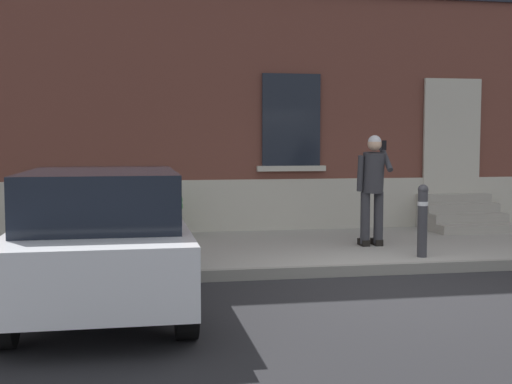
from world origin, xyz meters
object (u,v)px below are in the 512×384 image
at_px(hatchback_car_white, 103,235).
at_px(planter_olive, 170,211).
at_px(person_on_phone, 373,183).
at_px(bollard_near_person, 423,218).
at_px(planter_charcoal, 38,214).

distance_m(hatchback_car_white, planter_olive, 4.22).
bearing_deg(person_on_phone, hatchback_car_white, -162.77).
xyz_separation_m(bollard_near_person, planter_olive, (-3.45, 2.62, -0.11)).
distance_m(planter_charcoal, planter_olive, 2.19).
relative_size(hatchback_car_white, person_on_phone, 2.32).
xyz_separation_m(hatchback_car_white, planter_charcoal, (-1.24, 4.02, -0.18)).
xyz_separation_m(bollard_near_person, planter_charcoal, (-5.63, 2.54, -0.11)).
relative_size(person_on_phone, planter_olive, 2.04).
relative_size(hatchback_car_white, bollard_near_person, 3.89).
relative_size(planter_charcoal, planter_olive, 1.00).
xyz_separation_m(bollard_near_person, person_on_phone, (-0.36, 1.07, 0.44)).
height_order(bollard_near_person, person_on_phone, person_on_phone).
height_order(hatchback_car_white, planter_charcoal, hatchback_car_white).
relative_size(hatchback_car_white, planter_olive, 4.73).
bearing_deg(person_on_phone, planter_charcoal, 149.32).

